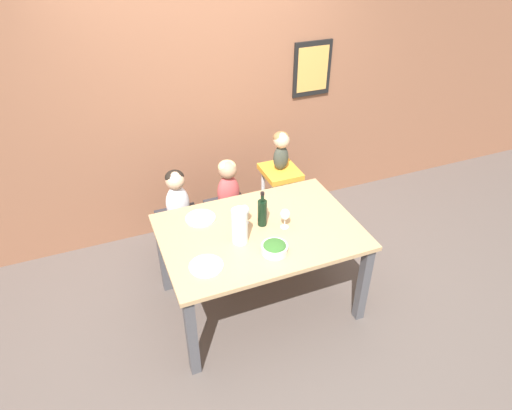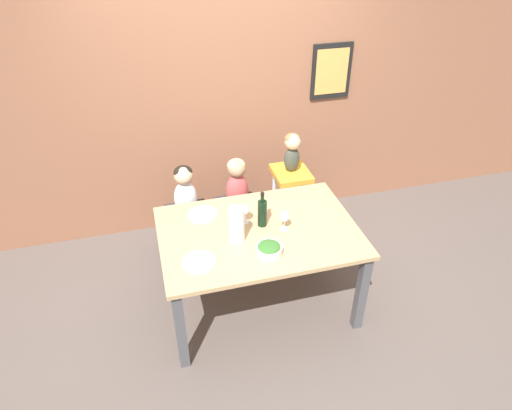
{
  "view_description": "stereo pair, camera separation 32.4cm",
  "coord_description": "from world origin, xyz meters",
  "px_view_note": "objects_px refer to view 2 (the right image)",
  "views": [
    {
      "loc": [
        -1.03,
        -2.49,
        2.85
      ],
      "look_at": [
        0.0,
        0.08,
        0.94
      ],
      "focal_mm": 32.0,
      "sensor_mm": 36.0,
      "label": 1
    },
    {
      "loc": [
        -0.72,
        -2.6,
        2.85
      ],
      "look_at": [
        0.0,
        0.08,
        0.94
      ],
      "focal_mm": 32.0,
      "sensor_mm": 36.0,
      "label": 2
    }
  ],
  "objects_px": {
    "chair_far_left": "(188,220)",
    "person_child_left": "(185,188)",
    "salad_bowl_large": "(269,249)",
    "dinner_plate_back_left": "(203,214)",
    "chair_far_center": "(238,213)",
    "dinner_plate_front_left": "(199,262)",
    "paper_towel_roll": "(237,225)",
    "person_child_center": "(237,181)",
    "wine_glass_far": "(245,210)",
    "person_baby_right": "(292,148)",
    "wine_glass_near": "(284,217)",
    "wine_bottle": "(262,212)",
    "chair_right_highchair": "(290,187)"
  },
  "relations": [
    {
      "from": "person_baby_right",
      "to": "paper_towel_roll",
      "type": "height_order",
      "value": "person_baby_right"
    },
    {
      "from": "salad_bowl_large",
      "to": "person_child_center",
      "type": "bearing_deg",
      "value": 89.09
    },
    {
      "from": "chair_far_left",
      "to": "chair_right_highchair",
      "type": "distance_m",
      "value": 0.99
    },
    {
      "from": "person_child_left",
      "to": "wine_glass_near",
      "type": "xyz_separation_m",
      "value": [
        0.64,
        -0.81,
        0.14
      ]
    },
    {
      "from": "chair_far_center",
      "to": "person_baby_right",
      "type": "height_order",
      "value": "person_baby_right"
    },
    {
      "from": "salad_bowl_large",
      "to": "dinner_plate_back_left",
      "type": "bearing_deg",
      "value": 122.68
    },
    {
      "from": "person_baby_right",
      "to": "wine_glass_far",
      "type": "distance_m",
      "value": 0.88
    },
    {
      "from": "dinner_plate_back_left",
      "to": "chair_far_center",
      "type": "bearing_deg",
      "value": 50.57
    },
    {
      "from": "chair_far_center",
      "to": "salad_bowl_large",
      "type": "xyz_separation_m",
      "value": [
        -0.02,
        -1.04,
        0.41
      ]
    },
    {
      "from": "dinner_plate_back_left",
      "to": "wine_glass_near",
      "type": "bearing_deg",
      "value": -31.09
    },
    {
      "from": "chair_far_center",
      "to": "dinner_plate_front_left",
      "type": "distance_m",
      "value": 1.19
    },
    {
      "from": "person_baby_right",
      "to": "wine_bottle",
      "type": "xyz_separation_m",
      "value": [
        -0.48,
        -0.71,
        -0.11
      ]
    },
    {
      "from": "person_child_center",
      "to": "dinner_plate_front_left",
      "type": "distance_m",
      "value": 1.13
    },
    {
      "from": "chair_right_highchair",
      "to": "person_child_left",
      "type": "bearing_deg",
      "value": 179.91
    },
    {
      "from": "chair_far_left",
      "to": "person_child_left",
      "type": "relative_size",
      "value": 0.94
    },
    {
      "from": "wine_bottle",
      "to": "salad_bowl_large",
      "type": "distance_m",
      "value": 0.34
    },
    {
      "from": "paper_towel_roll",
      "to": "wine_glass_near",
      "type": "distance_m",
      "value": 0.37
    },
    {
      "from": "person_child_center",
      "to": "wine_glass_far",
      "type": "bearing_deg",
      "value": -97.53
    },
    {
      "from": "person_child_left",
      "to": "wine_glass_near",
      "type": "distance_m",
      "value": 1.04
    },
    {
      "from": "chair_right_highchair",
      "to": "dinner_plate_back_left",
      "type": "xyz_separation_m",
      "value": [
        -0.89,
        -0.47,
        0.18
      ]
    },
    {
      "from": "wine_bottle",
      "to": "chair_far_left",
      "type": "bearing_deg",
      "value": 124.73
    },
    {
      "from": "chair_far_left",
      "to": "person_child_center",
      "type": "xyz_separation_m",
      "value": [
        0.46,
        0.0,
        0.34
      ]
    },
    {
      "from": "person_child_left",
      "to": "person_child_center",
      "type": "height_order",
      "value": "same"
    },
    {
      "from": "paper_towel_roll",
      "to": "chair_far_left",
      "type": "bearing_deg",
      "value": 107.69
    },
    {
      "from": "paper_towel_roll",
      "to": "chair_far_center",
      "type": "bearing_deg",
      "value": 76.93
    },
    {
      "from": "person_child_center",
      "to": "wine_glass_far",
      "type": "xyz_separation_m",
      "value": [
        -0.09,
        -0.65,
        0.14
      ]
    },
    {
      "from": "chair_far_left",
      "to": "wine_bottle",
      "type": "relative_size",
      "value": 1.56
    },
    {
      "from": "dinner_plate_front_left",
      "to": "wine_glass_far",
      "type": "bearing_deg",
      "value": 41.2
    },
    {
      "from": "person_child_center",
      "to": "person_baby_right",
      "type": "bearing_deg",
      "value": 0.05
    },
    {
      "from": "dinner_plate_back_left",
      "to": "salad_bowl_large",
      "type": "bearing_deg",
      "value": -57.32
    },
    {
      "from": "wine_bottle",
      "to": "chair_far_center",
      "type": "bearing_deg",
      "value": 92.48
    },
    {
      "from": "person_child_left",
      "to": "wine_glass_far",
      "type": "bearing_deg",
      "value": -59.78
    },
    {
      "from": "person_baby_right",
      "to": "wine_bottle",
      "type": "distance_m",
      "value": 0.86
    },
    {
      "from": "chair_far_left",
      "to": "person_child_center",
      "type": "relative_size",
      "value": 0.94
    },
    {
      "from": "wine_bottle",
      "to": "salad_bowl_large",
      "type": "bearing_deg",
      "value": -98.14
    },
    {
      "from": "wine_glass_far",
      "to": "person_child_center",
      "type": "bearing_deg",
      "value": 82.47
    },
    {
      "from": "person_child_left",
      "to": "chair_far_center",
      "type": "bearing_deg",
      "value": -0.2
    },
    {
      "from": "person_child_left",
      "to": "wine_bottle",
      "type": "distance_m",
      "value": 0.88
    },
    {
      "from": "wine_glass_near",
      "to": "dinner_plate_back_left",
      "type": "xyz_separation_m",
      "value": [
        -0.56,
        0.34,
        -0.11
      ]
    },
    {
      "from": "chair_right_highchair",
      "to": "person_child_left",
      "type": "distance_m",
      "value": 0.98
    },
    {
      "from": "paper_towel_roll",
      "to": "chair_right_highchair",
      "type": "bearing_deg",
      "value": 50.14
    },
    {
      "from": "person_child_left",
      "to": "chair_far_left",
      "type": "bearing_deg",
      "value": -90.0
    },
    {
      "from": "person_baby_right",
      "to": "salad_bowl_large",
      "type": "xyz_separation_m",
      "value": [
        -0.52,
        -1.05,
        -0.19
      ]
    },
    {
      "from": "chair_far_left",
      "to": "person_baby_right",
      "type": "bearing_deg",
      "value": 0.12
    },
    {
      "from": "wine_glass_near",
      "to": "dinner_plate_back_left",
      "type": "relative_size",
      "value": 0.69
    },
    {
      "from": "paper_towel_roll",
      "to": "salad_bowl_large",
      "type": "distance_m",
      "value": 0.29
    },
    {
      "from": "chair_right_highchair",
      "to": "salad_bowl_large",
      "type": "xyz_separation_m",
      "value": [
        -0.52,
        -1.04,
        0.21
      ]
    },
    {
      "from": "chair_far_center",
      "to": "dinner_plate_front_left",
      "type": "height_order",
      "value": "dinner_plate_front_left"
    },
    {
      "from": "chair_far_center",
      "to": "person_child_center",
      "type": "relative_size",
      "value": 0.94
    },
    {
      "from": "chair_right_highchair",
      "to": "dinner_plate_back_left",
      "type": "distance_m",
      "value": 1.02
    }
  ]
}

